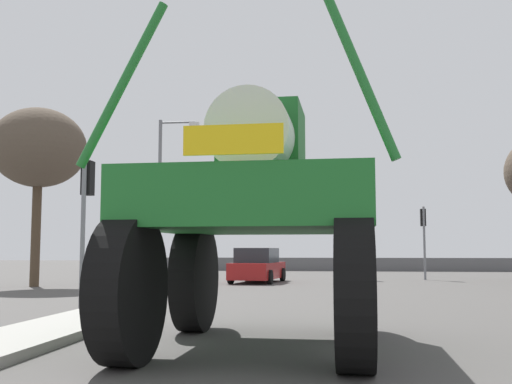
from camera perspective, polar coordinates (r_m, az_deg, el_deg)
The scene contains 10 objects.
ground_plane at distance 20.26m, azimuth 4.71°, elevation -9.47°, with size 120.00×120.00×0.00m, color #4C4947.
median_island at distance 10.53m, azimuth -20.34°, elevation -12.52°, with size 1.54×9.86×0.15m, color #9E9B93.
oversize_sprayer at distance 9.12m, azimuth 0.25°, elevation -2.41°, with size 4.04×5.25×4.68m.
sedan_ahead at distance 27.17m, azimuth 0.14°, elevation -6.95°, with size 2.26×4.27×1.52m.
traffic_signal_near_left at distance 15.36m, azimuth -15.57°, elevation -0.50°, with size 0.24×0.54×3.70m.
traffic_signal_far_left at distance 30.44m, azimuth 8.62°, elevation -3.05°, with size 0.24×0.55×3.65m.
traffic_signal_far_right at distance 30.76m, azimuth 15.38°, elevation -3.12°, with size 0.24×0.55×3.53m.
streetlight_far_left at distance 31.82m, azimuth -8.71°, elevation 0.29°, with size 2.14×0.24×8.19m.
bare_tree_left at distance 25.95m, azimuth -19.64°, elevation 3.84°, with size 3.74×3.74×7.10m.
roadside_barrier at distance 42.22m, azimuth 5.92°, elevation -6.74°, with size 28.93×0.24×0.90m, color #59595B.
Camera 1 is at (0.83, -2.20, 1.43)m, focal length 42.80 mm.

